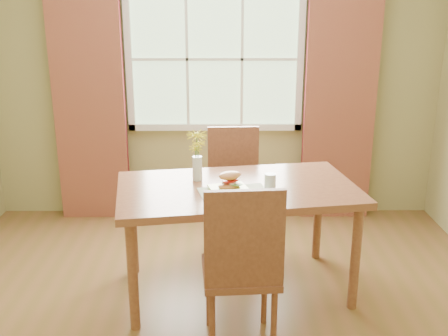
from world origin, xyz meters
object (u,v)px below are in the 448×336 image
chair_near (242,263)px  croissant_sandwich (230,180)px  dining_table (237,197)px  flower_vase (197,151)px  water_glass (270,182)px  chair_far (234,184)px

chair_near → croissant_sandwich: size_ratio=5.45×
dining_table → croissant_sandwich: size_ratio=9.02×
flower_vase → water_glass: bearing=-23.1°
chair_near → water_glass: (0.21, 0.63, 0.27)m
chair_far → flower_vase: size_ratio=2.87×
chair_near → flower_vase: size_ratio=2.96×
flower_vase → dining_table: bearing=-25.4°
chair_far → croissant_sandwich: 0.87m
chair_near → chair_far: bearing=86.3°
dining_table → flower_vase: bearing=145.5°
dining_table → water_glass: 0.27m
chair_far → water_glass: size_ratio=8.87×
dining_table → water_glass: size_ratio=15.18×
croissant_sandwich → flower_vase: bearing=105.3°
chair_near → chair_far: size_ratio=1.03×
croissant_sandwich → chair_far: bearing=57.6°
water_glass → flower_vase: (-0.50, 0.21, 0.16)m
dining_table → croissant_sandwich: croissant_sandwich is taller
croissant_sandwich → water_glass: 0.27m
dining_table → water_glass: water_glass is taller
water_glass → flower_vase: size_ratio=0.32×
chair_near → water_glass: size_ratio=9.18×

